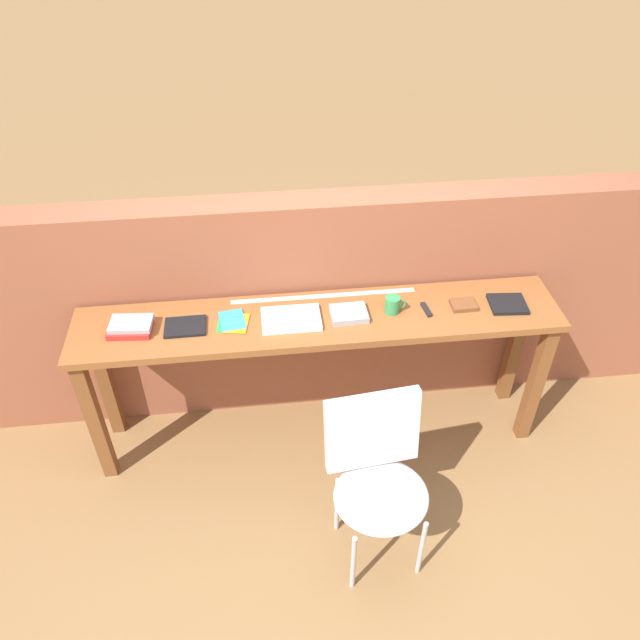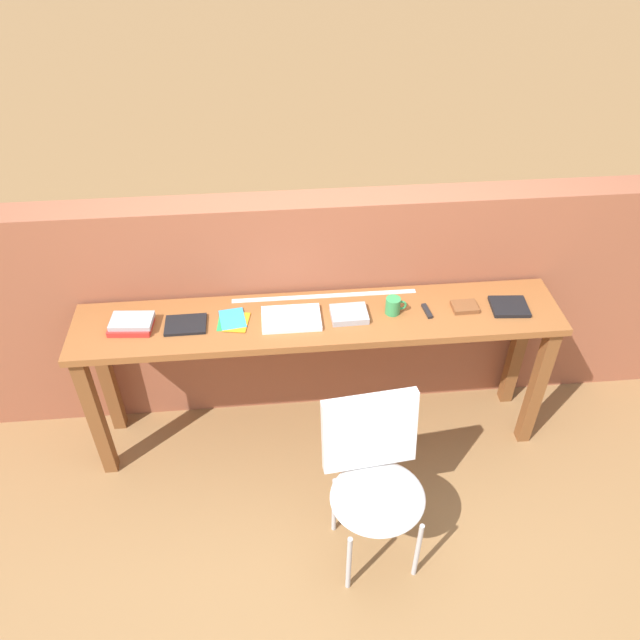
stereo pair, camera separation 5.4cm
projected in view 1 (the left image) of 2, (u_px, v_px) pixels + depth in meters
name	position (u px, v px, depth m)	size (l,w,h in m)	color
ground_plane	(325.00, 471.00, 3.50)	(40.00, 40.00, 0.00)	olive
brick_wall_back	(312.00, 306.00, 3.56)	(6.00, 0.20, 1.37)	#935138
sideboard	(319.00, 338.00, 3.26)	(2.50, 0.44, 0.88)	brown
chair_white_moulded	(378.00, 474.00, 2.85)	(0.48, 0.50, 0.89)	silver
book_stack_leftmost	(130.00, 327.00, 3.07)	(0.23, 0.16, 0.05)	red
magazine_cycling	(185.00, 327.00, 3.10)	(0.20, 0.15, 0.02)	black
pamphlet_pile_colourful	(233.00, 322.00, 3.14)	(0.17, 0.20, 0.01)	green
book_open_centre	(291.00, 319.00, 3.14)	(0.30, 0.20, 0.02)	white
book_grey_hardcover	(349.00, 314.00, 3.17)	(0.18, 0.15, 0.03)	#9E9EA3
mug	(393.00, 305.00, 3.18)	(0.11, 0.08, 0.09)	#338C4C
multitool_folded	(426.00, 309.00, 3.21)	(0.02, 0.11, 0.02)	black
leather_journal_brown	(464.00, 305.00, 3.23)	(0.13, 0.10, 0.02)	brown
book_repair_rightmost	(508.00, 304.00, 3.24)	(0.19, 0.17, 0.02)	black
ruler_metal_back_edge	(324.00, 296.00, 3.31)	(0.98, 0.03, 0.00)	silver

